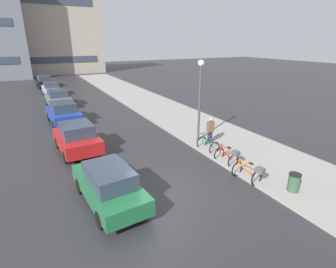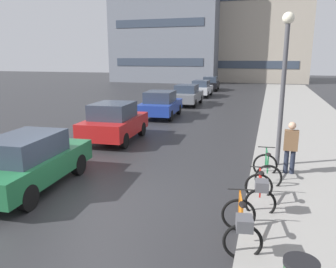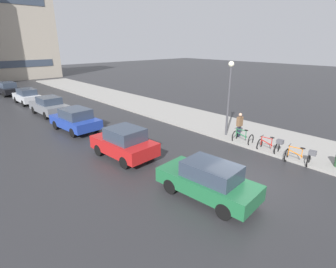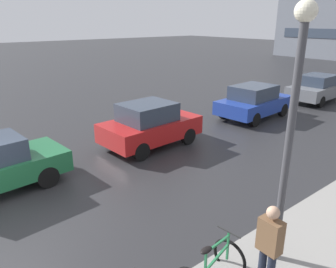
{
  "view_description": "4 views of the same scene",
  "coord_description": "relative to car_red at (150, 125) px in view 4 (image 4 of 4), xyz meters",
  "views": [
    {
      "loc": [
        -4.24,
        -8.42,
        5.91
      ],
      "look_at": [
        1.45,
        2.4,
        1.53
      ],
      "focal_mm": 28.0,
      "sensor_mm": 36.0,
      "label": 1
    },
    {
      "loc": [
        3.99,
        -6.82,
        3.55
      ],
      "look_at": [
        0.72,
        3.76,
        0.98
      ],
      "focal_mm": 35.0,
      "sensor_mm": 36.0,
      "label": 2
    },
    {
      "loc": [
        -9.65,
        -5.41,
        5.98
      ],
      "look_at": [
        0.32,
        5.34,
        0.83
      ],
      "focal_mm": 28.0,
      "sensor_mm": 36.0,
      "label": 3
    },
    {
      "loc": [
        7.23,
        -0.95,
        4.59
      ],
      "look_at": [
        -0.32,
        5.11,
        1.2
      ],
      "focal_mm": 35.0,
      "sensor_mm": 36.0,
      "label": 4
    }
  ],
  "objects": [
    {
      "name": "ground_plane",
      "position": [
        2.4,
        -5.89,
        -0.84
      ],
      "size": [
        140.0,
        140.0,
        0.0
      ],
      "primitive_type": "plane",
      "color": "#28282B"
    },
    {
      "name": "car_grey",
      "position": [
        0.29,
        11.97,
        -0.05
      ],
      "size": [
        2.05,
        4.35,
        1.58
      ],
      "color": "slate",
      "rests_on": "ground"
    },
    {
      "name": "car_blue",
      "position": [
        0.06,
        6.23,
        -0.03
      ],
      "size": [
        2.24,
        4.16,
        1.61
      ],
      "color": "navy",
      "rests_on": "ground"
    },
    {
      "name": "car_red",
      "position": [
        0.0,
        0.0,
        0.0
      ],
      "size": [
        2.16,
        3.85,
        1.68
      ],
      "color": "#AD1919",
      "rests_on": "ground"
    },
    {
      "name": "streetlamp",
      "position": [
        6.79,
        -1.85,
        2.26
      ],
      "size": [
        0.36,
        0.36,
        4.9
      ],
      "color": "#424247",
      "rests_on": "ground"
    },
    {
      "name": "pedestrian",
      "position": [
        7.11,
        -2.61,
        0.14
      ],
      "size": [
        0.41,
        0.25,
        1.73
      ],
      "color": "#1E2333",
      "rests_on": "ground"
    }
  ]
}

